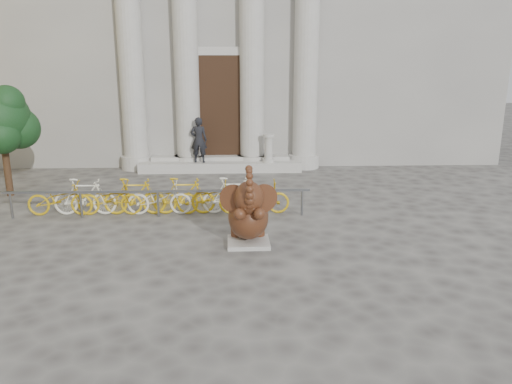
{
  "coord_description": "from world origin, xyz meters",
  "views": [
    {
      "loc": [
        0.66,
        -9.07,
        3.98
      ],
      "look_at": [
        1.06,
        1.91,
        1.1
      ],
      "focal_mm": 35.0,
      "sensor_mm": 36.0,
      "label": 1
    }
  ],
  "objects_px": {
    "bike_rack": "(159,196)",
    "tree": "(2,120)",
    "pedestrian": "(199,140)",
    "elephant_statue": "(248,216)"
  },
  "relations": [
    {
      "from": "elephant_statue",
      "to": "pedestrian",
      "type": "xyz_separation_m",
      "value": [
        -1.65,
        7.7,
        0.51
      ]
    },
    {
      "from": "bike_rack",
      "to": "pedestrian",
      "type": "bearing_deg",
      "value": 82.69
    },
    {
      "from": "bike_rack",
      "to": "tree",
      "type": "distance_m",
      "value": 5.58
    },
    {
      "from": "elephant_statue",
      "to": "bike_rack",
      "type": "bearing_deg",
      "value": 132.77
    },
    {
      "from": "pedestrian",
      "to": "tree",
      "type": "bearing_deg",
      "value": 34.02
    },
    {
      "from": "bike_rack",
      "to": "pedestrian",
      "type": "relative_size",
      "value": 4.79
    },
    {
      "from": "bike_rack",
      "to": "tree",
      "type": "height_order",
      "value": "tree"
    },
    {
      "from": "elephant_statue",
      "to": "tree",
      "type": "relative_size",
      "value": 0.56
    },
    {
      "from": "elephant_statue",
      "to": "tree",
      "type": "bearing_deg",
      "value": 146.66
    },
    {
      "from": "tree",
      "to": "elephant_statue",
      "type": "bearing_deg",
      "value": -32.1
    }
  ]
}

